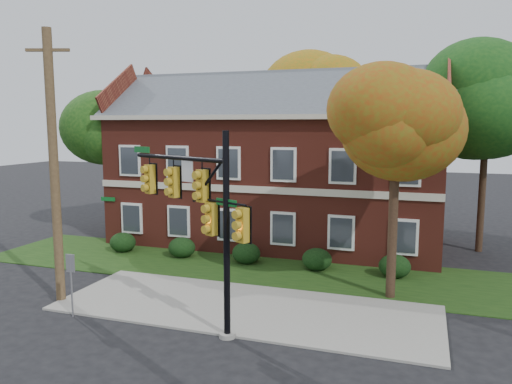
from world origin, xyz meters
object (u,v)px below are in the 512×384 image
(utility_pole, at_px, (54,167))
(hedge_left, at_px, (182,248))
(tree_near_right, at_px, (403,127))
(tree_left_rear, at_px, (119,126))
(tree_far_rear, at_px, (327,94))
(hedge_center, at_px, (246,253))
(traffic_signal, at_px, (202,207))
(hedge_far_right, at_px, (395,266))
(tree_right_rear, at_px, (495,97))
(hedge_right, at_px, (317,259))
(sign_post, at_px, (71,275))
(apartment_building, at_px, (277,155))
(hedge_far_left, at_px, (123,242))

(utility_pole, bearing_deg, hedge_left, 59.97)
(tree_near_right, relative_size, tree_left_rear, 0.97)
(tree_far_rear, bearing_deg, hedge_center, -95.85)
(traffic_signal, bearing_deg, hedge_left, 146.46)
(hedge_left, height_order, hedge_far_right, same)
(hedge_far_right, distance_m, traffic_signal, 10.25)
(tree_right_rear, bearing_deg, hedge_left, -157.58)
(hedge_right, distance_m, traffic_signal, 8.78)
(hedge_center, distance_m, tree_left_rear, 12.23)
(tree_near_right, xyz_separation_m, sign_post, (-10.72, -5.54, -5.12))
(hedge_left, xyz_separation_m, sign_post, (0.00, -8.37, 1.02))
(apartment_building, xyz_separation_m, hedge_far_right, (7.00, -5.25, -4.46))
(tree_near_right, bearing_deg, traffic_signal, -140.81)
(hedge_far_left, distance_m, utility_pole, 8.79)
(sign_post, bearing_deg, tree_far_rear, 72.57)
(hedge_far_left, bearing_deg, sign_post, -67.31)
(tree_near_right, height_order, tree_far_rear, tree_far_rear)
(hedge_left, bearing_deg, tree_near_right, -14.81)
(hedge_far_right, height_order, sign_post, sign_post)
(apartment_building, height_order, tree_near_right, apartment_building)
(tree_right_rear, bearing_deg, hedge_far_left, -161.55)
(tree_right_rear, bearing_deg, sign_post, -135.65)
(hedge_far_right, bearing_deg, tree_left_rear, 166.11)
(tree_left_rear, relative_size, traffic_signal, 1.35)
(hedge_left, xyz_separation_m, tree_left_rear, (-6.23, 4.14, 6.16))
(hedge_left, distance_m, tree_right_rear, 17.74)
(hedge_far_right, xyz_separation_m, tree_near_right, (0.22, -2.83, 6.14))
(tree_near_right, distance_m, tree_far_rear, 17.12)
(hedge_right, relative_size, tree_far_rear, 0.12)
(apartment_building, relative_size, tree_near_right, 2.19)
(hedge_center, xyz_separation_m, hedge_far_right, (7.00, 0.00, 0.00))
(hedge_far_right, height_order, tree_right_rear, tree_right_rear)
(apartment_building, distance_m, hedge_center, 6.89)
(hedge_right, bearing_deg, hedge_center, 180.00)
(hedge_far_right, relative_size, tree_left_rear, 0.16)
(hedge_right, bearing_deg, hedge_far_left, 180.00)
(hedge_center, height_order, hedge_right, same)
(hedge_far_right, xyz_separation_m, sign_post, (-10.50, -8.37, 1.02))
(tree_left_rear, height_order, tree_far_rear, tree_far_rear)
(tree_right_rear, distance_m, traffic_signal, 17.56)
(sign_post, bearing_deg, hedge_far_left, 107.98)
(hedge_far_right, distance_m, tree_near_right, 6.77)
(apartment_building, height_order, sign_post, apartment_building)
(hedge_center, bearing_deg, hedge_far_right, 0.00)
(hedge_far_left, xyz_separation_m, hedge_far_right, (14.00, 0.00, 0.00))
(apartment_building, distance_m, hedge_right, 7.73)
(hedge_right, distance_m, tree_far_rear, 15.66)
(apartment_building, bearing_deg, hedge_center, -90.00)
(tree_near_right, bearing_deg, hedge_center, 158.58)
(tree_left_rear, bearing_deg, hedge_left, -33.59)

